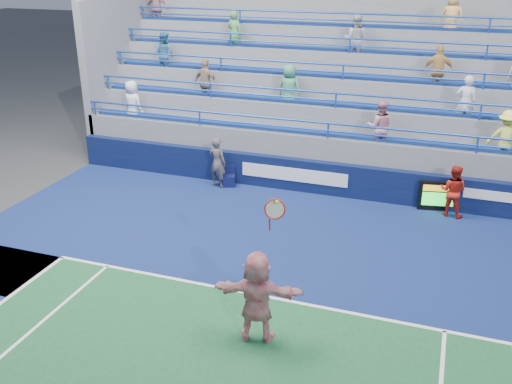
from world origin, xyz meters
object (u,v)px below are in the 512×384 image
at_px(line_judge, 217,162).
at_px(ball_girl, 453,191).
at_px(tennis_player, 257,297).
at_px(serve_speed_board, 441,196).
at_px(judge_chair, 229,180).

height_order(line_judge, ball_girl, line_judge).
bearing_deg(line_judge, tennis_player, 131.28).
distance_m(tennis_player, line_judge, 8.43).
xyz_separation_m(serve_speed_board, judge_chair, (-6.89, -0.27, -0.25)).
xyz_separation_m(line_judge, ball_girl, (7.55, 0.16, -0.06)).
xyz_separation_m(tennis_player, line_judge, (-3.99, 7.42, -0.13)).
height_order(judge_chair, tennis_player, tennis_player).
bearing_deg(judge_chair, tennis_player, -64.36).
bearing_deg(tennis_player, serve_speed_board, 67.54).
bearing_deg(serve_speed_board, line_judge, -176.56).
bearing_deg(line_judge, ball_girl, -165.76).
xyz_separation_m(judge_chair, tennis_player, (3.64, -7.59, 0.77)).
bearing_deg(tennis_player, ball_girl, 64.90).
height_order(tennis_player, ball_girl, tennis_player).
bearing_deg(line_judge, serve_speed_board, -163.55).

